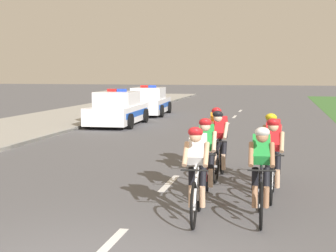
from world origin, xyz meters
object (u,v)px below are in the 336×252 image
at_px(cyclist_lead, 197,171).
at_px(cyclist_second, 261,172).
at_px(cyclist_fourth, 273,157).
at_px(cyclist_sixth, 272,148).
at_px(cyclist_seventh, 216,138).
at_px(police_car_nearest, 118,110).
at_px(cyclist_fifth, 219,143).
at_px(police_car_second, 149,102).
at_px(cyclist_third, 206,156).

bearing_deg(cyclist_lead, cyclist_second, 10.81).
distance_m(cyclist_fourth, cyclist_sixth, 1.09).
xyz_separation_m(cyclist_seventh, police_car_nearest, (-5.42, 9.12, -0.11)).
xyz_separation_m(cyclist_second, cyclist_fifth, (-1.00, 2.98, 0.00)).
xyz_separation_m(cyclist_second, police_car_second, (-6.61, 18.46, -0.11)).
xyz_separation_m(cyclist_fourth, cyclist_fifth, (-1.17, 1.52, 0.00)).
height_order(cyclist_third, cyclist_fifth, same).
distance_m(cyclist_fourth, cyclist_fifth, 1.92).
xyz_separation_m(cyclist_sixth, police_car_second, (-6.74, 15.92, -0.11)).
bearing_deg(cyclist_sixth, cyclist_third, -132.35).
xyz_separation_m(cyclist_fifth, cyclist_seventh, (-0.19, 0.97, 0.00)).
xyz_separation_m(cyclist_second, cyclist_third, (-1.05, 1.25, 0.00)).
bearing_deg(police_car_second, cyclist_fifth, -70.09).
bearing_deg(police_car_second, cyclist_third, -72.11).
xyz_separation_m(cyclist_lead, cyclist_fourth, (1.16, 1.65, 0.00)).
height_order(cyclist_lead, cyclist_third, same).
height_order(cyclist_fourth, cyclist_fifth, same).
relative_size(cyclist_second, cyclist_third, 1.00).
bearing_deg(cyclist_fourth, cyclist_lead, -125.06).
relative_size(cyclist_third, cyclist_fourth, 1.00).
xyz_separation_m(cyclist_third, cyclist_fifth, (0.05, 1.73, 0.00)).
distance_m(cyclist_second, police_car_second, 19.61).
height_order(cyclist_fifth, police_car_nearest, police_car_nearest).
relative_size(cyclist_second, cyclist_seventh, 1.00).
xyz_separation_m(cyclist_second, cyclist_sixth, (0.13, 2.55, 0.00)).
bearing_deg(cyclist_second, cyclist_seventh, 106.76).
xyz_separation_m(cyclist_third, police_car_second, (-5.56, 17.21, -0.11)).
distance_m(cyclist_second, police_car_nearest, 14.64).
distance_m(cyclist_lead, cyclist_seventh, 4.14).
bearing_deg(police_car_nearest, cyclist_sixth, -57.35).
height_order(cyclist_lead, cyclist_fourth, same).
bearing_deg(cyclist_lead, cyclist_fifth, 90.19).
bearing_deg(cyclist_lead, cyclist_third, 92.42).
relative_size(cyclist_lead, cyclist_second, 1.00).
bearing_deg(cyclist_fourth, police_car_second, 111.72).
xyz_separation_m(cyclist_lead, cyclist_second, (0.99, 0.19, 0.00)).
distance_m(cyclist_lead, police_car_second, 19.48).
distance_m(cyclist_third, cyclist_fourth, 1.24).
distance_m(cyclist_second, cyclist_seventh, 4.12).
bearing_deg(cyclist_lead, police_car_nearest, 112.96).
height_order(cyclist_sixth, police_car_nearest, police_car_nearest).
relative_size(cyclist_fourth, cyclist_seventh, 1.00).
xyz_separation_m(cyclist_third, police_car_nearest, (-5.56, 11.82, -0.11)).
relative_size(cyclist_seventh, police_car_nearest, 0.39).
bearing_deg(cyclist_third, cyclist_lead, -87.58).
height_order(cyclist_fifth, cyclist_seventh, same).
xyz_separation_m(cyclist_third, cyclist_sixth, (1.18, 1.30, 0.00)).
relative_size(cyclist_sixth, police_car_nearest, 0.39).
bearing_deg(cyclist_sixth, cyclist_fifth, 158.98).
height_order(cyclist_sixth, police_car_second, police_car_second).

